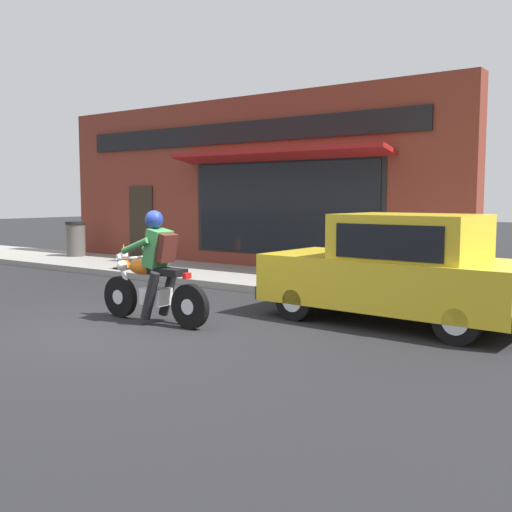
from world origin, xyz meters
name	(u,v)px	position (x,y,z in m)	size (l,w,h in m)	color
ground_plane	(124,329)	(0.00, 0.00, 0.00)	(80.00, 80.00, 0.00)	black
sidewalk_curb	(194,272)	(4.81, 3.00, 0.07)	(2.60, 22.00, 0.14)	gray
storefront_building	(240,185)	(6.34, 2.82, 2.11)	(1.25, 11.65, 4.20)	maroon
motorcycle_with_rider	(154,276)	(0.56, -0.03, 0.68)	(0.56, 2.02, 1.62)	black
car_hatchback	(397,270)	(2.56, -2.88, 0.77)	(1.79, 3.84, 1.57)	black
fire_hydrant	(419,267)	(4.80, -2.37, 0.57)	(0.36, 0.24, 0.88)	red
traffic_cone	(124,257)	(3.91, 4.37, 0.43)	(0.36, 0.36, 0.60)	black
trash_bin	(76,239)	(5.22, 7.83, 0.64)	(0.56, 0.56, 0.98)	#514C47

